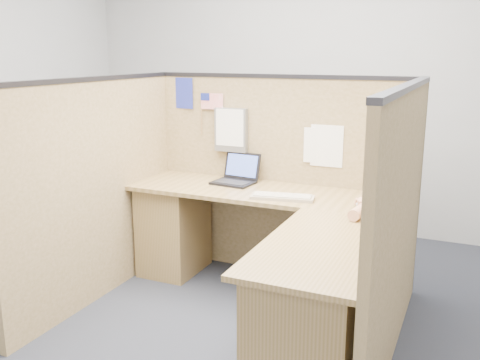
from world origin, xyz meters
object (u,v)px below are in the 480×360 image
at_px(mouse, 364,204).
at_px(keyboard, 282,197).
at_px(laptop, 236,175).
at_px(l_desk, 267,258).

bearing_deg(mouse, keyboard, -178.82).
xyz_separation_m(laptop, keyboard, (0.48, -0.30, -0.04)).
distance_m(l_desk, laptop, 0.81).
relative_size(l_desk, laptop, 6.16).
xyz_separation_m(laptop, mouse, (1.02, -0.29, -0.03)).
xyz_separation_m(l_desk, keyboard, (0.01, 0.24, 0.35)).
height_order(laptop, keyboard, laptop).
bearing_deg(laptop, l_desk, -43.22).
relative_size(l_desk, keyboard, 4.43).
xyz_separation_m(l_desk, laptop, (-0.47, 0.54, 0.39)).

